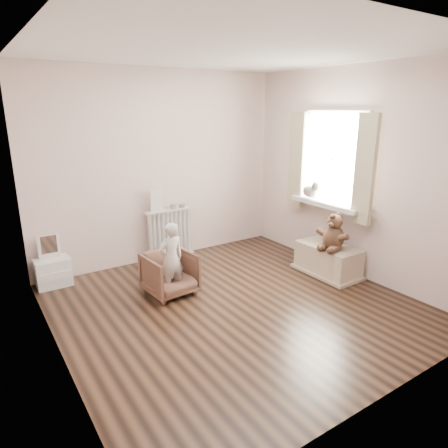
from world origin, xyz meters
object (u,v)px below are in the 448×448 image
toy_vanity (52,264)px  plush_cat (310,191)px  teddy_bear (334,227)px  toy_bench (328,259)px  radiator (170,233)px  armchair (170,274)px  child (171,259)px

toy_vanity → plush_cat: 3.46m
teddy_bear → plush_cat: plush_cat is taller
toy_bench → teddy_bear: teddy_bear is taller
radiator → armchair: 1.14m
toy_vanity → plush_cat: (3.21, -1.06, 0.72)m
toy_vanity → child: (1.09, -1.03, 0.17)m
toy_vanity → radiator: bearing=1.1°
child → teddy_bear: teddy_bear is taller
radiator → child: size_ratio=0.86×
toy_bench → teddy_bear: bearing=-115.9°
armchair → plush_cat: 2.25m
radiator → child: child is taller
child → toy_bench: child is taller
child → armchair: bearing=-94.6°
toy_vanity → armchair: size_ratio=1.16×
toy_vanity → toy_bench: size_ratio=0.77×
radiator → toy_bench: bearing=-47.5°
child → teddy_bear: (1.92, -0.66, 0.22)m
armchair → child: size_ratio=0.64×
radiator → child: (-0.50, -1.06, 0.06)m
toy_vanity → toy_bench: 3.46m
radiator → armchair: size_ratio=1.35×
radiator → plush_cat: bearing=-34.0°
armchair → child: 0.20m
radiator → teddy_bear: bearing=-50.5°
armchair → child: child is taller
toy_vanity → toy_bench: (3.07, -1.58, -0.08)m
armchair → teddy_bear: size_ratio=1.18×
radiator → armchair: radiator is taller
radiator → toy_bench: size_ratio=0.90×
child → toy_vanity: bearing=-48.1°
plush_cat → toy_vanity: bearing=154.5°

